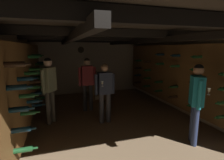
{
  "coord_description": "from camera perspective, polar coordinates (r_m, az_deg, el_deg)",
  "views": [
    {
      "loc": [
        -1.36,
        -4.43,
        1.96
      ],
      "look_at": [
        0.0,
        -0.15,
        1.14
      ],
      "focal_mm": 28.35,
      "sensor_mm": 36.0,
      "label": 1
    }
  ],
  "objects": [
    {
      "name": "ground_plane",
      "position": [
        5.03,
        -0.56,
        -12.57
      ],
      "size": [
        8.4,
        8.4,
        0.0
      ],
      "primitive_type": "plane",
      "color": "#8C7051"
    },
    {
      "name": "display_bottle",
      "position": [
        6.65,
        -4.17,
        -0.31
      ],
      "size": [
        0.08,
        0.08,
        0.35
      ],
      "color": "#143819",
      "rests_on": "wine_crate_stack"
    },
    {
      "name": "person_guest_rear_center",
      "position": [
        5.5,
        -7.93,
        0.2
      ],
      "size": [
        0.54,
        0.32,
        1.65
      ],
      "color": "#2D2D33",
      "rests_on": "ground_plane"
    },
    {
      "name": "person_guest_near_right",
      "position": [
        3.91,
        25.57,
        -4.9
      ],
      "size": [
        0.36,
        0.48,
        1.65
      ],
      "color": "#232D4C",
      "rests_on": "ground_plane"
    },
    {
      "name": "person_host_center",
      "position": [
        4.56,
        -2.33,
        -2.56
      ],
      "size": [
        0.54,
        0.33,
        1.57
      ],
      "color": "#2D2D33",
      "rests_on": "ground_plane"
    },
    {
      "name": "room_shell",
      "position": [
        4.93,
        -1.54,
        3.95
      ],
      "size": [
        4.72,
        6.52,
        2.41
      ],
      "color": "beige",
      "rests_on": "ground_plane"
    },
    {
      "name": "person_guest_mid_left",
      "position": [
        4.79,
        -19.62,
        -1.25
      ],
      "size": [
        0.38,
        0.46,
        1.72
      ],
      "color": "#4C473D",
      "rests_on": "ground_plane"
    },
    {
      "name": "wine_crate_stack",
      "position": [
        6.68,
        -4.48,
        -4.1
      ],
      "size": [
        0.52,
        0.35,
        0.6
      ],
      "color": "brown",
      "rests_on": "ground_plane"
    }
  ]
}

